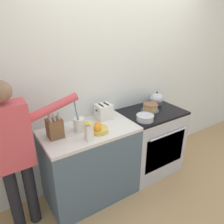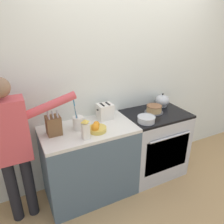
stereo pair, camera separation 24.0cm
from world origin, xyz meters
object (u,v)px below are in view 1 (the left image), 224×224
layer_cake (150,107)px  milk_carton (89,131)px  tea_kettle (157,99)px  mixing_bowl (145,118)px  person_baker (14,149)px  fruit_bowl (99,129)px  utensil_crock (79,124)px  toaster (104,112)px  knife_block (55,128)px  stove_range (150,141)px

layer_cake → milk_carton: (-0.99, -0.21, 0.05)m
tea_kettle → mixing_bowl: (-0.47, -0.31, -0.04)m
mixing_bowl → milk_carton: size_ratio=1.01×
mixing_bowl → person_baker: 1.42m
fruit_bowl → person_baker: person_baker is taller
layer_cake → person_baker: size_ratio=0.15×
fruit_bowl → person_baker: size_ratio=0.12×
mixing_bowl → utensil_crock: 0.78m
layer_cake → person_baker: (-1.66, -0.03, -0.01)m
layer_cake → toaster: bearing=168.8°
layer_cake → toaster: toaster is taller
knife_block → fruit_bowl: size_ratio=1.51×
utensil_crock → fruit_bowl: 0.21m
milk_carton → person_baker: person_baker is taller
utensil_crock → mixing_bowl: bearing=-14.1°
milk_carton → stove_range: bearing=10.4°
layer_cake → utensil_crock: utensil_crock is taller
knife_block → milk_carton: size_ratio=1.41×
knife_block → milk_carton: bearing=-41.2°
tea_kettle → knife_block: size_ratio=0.77×
knife_block → milk_carton: (0.26, -0.23, -0.00)m
tea_kettle → knife_block: knife_block is taller
stove_range → fruit_bowl: size_ratio=4.62×
knife_block → fruit_bowl: bearing=-19.8°
stove_range → mixing_bowl: bearing=-148.2°
tea_kettle → utensil_crock: 1.23m
knife_block → mixing_bowl: bearing=-11.2°
person_baker → knife_block: bearing=-5.4°
stove_range → utensil_crock: (-1.01, 0.03, 0.52)m
tea_kettle → person_baker: person_baker is taller
mixing_bowl → fruit_bowl: (-0.60, 0.05, 0.00)m
tea_kettle → milk_carton: size_ratio=1.08×
fruit_bowl → toaster: size_ratio=1.02×
fruit_bowl → stove_range: bearing=7.1°
layer_cake → mixing_bowl: (-0.24, -0.18, -0.01)m
layer_cake → utensil_crock: 1.00m
layer_cake → utensil_crock: (-1.00, 0.00, 0.03)m
stove_range → knife_block: size_ratio=3.06×
stove_range → fruit_bowl: 0.99m
utensil_crock → toaster: bearing=17.8°
layer_cake → mixing_bowl: layer_cake is taller
utensil_crock → milk_carton: size_ratio=1.66×
utensil_crock → knife_block: bearing=177.4°
fruit_bowl → knife_block: bearing=160.2°
tea_kettle → layer_cake: bearing=-150.6°
mixing_bowl → knife_block: size_ratio=0.72×
knife_block → toaster: knife_block is taller
fruit_bowl → toaster: toaster is taller
mixing_bowl → toaster: 0.49m
fruit_bowl → milk_carton: bearing=-152.6°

